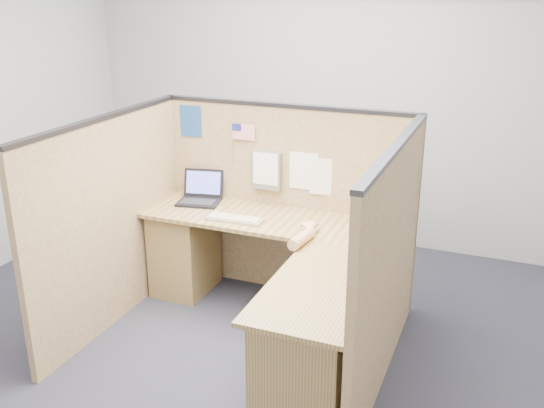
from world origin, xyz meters
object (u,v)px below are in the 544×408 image
at_px(mouse, 310,229).
at_px(l_desk, 274,286).
at_px(laptop, 202,194).
at_px(keyboard, 235,219).

bearing_deg(mouse, l_desk, -125.24).
xyz_separation_m(laptop, mouse, (1.01, -0.30, -0.03)).
bearing_deg(l_desk, keyboard, 149.11).
bearing_deg(laptop, l_desk, -44.64).
bearing_deg(keyboard, mouse, -2.40).
height_order(l_desk, keyboard, keyboard).
height_order(l_desk, laptop, laptop).
relative_size(l_desk, mouse, 16.60).
distance_m(l_desk, laptop, 1.07).
height_order(keyboard, mouse, mouse).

